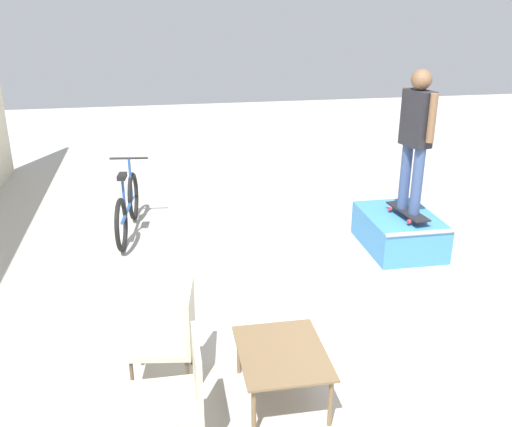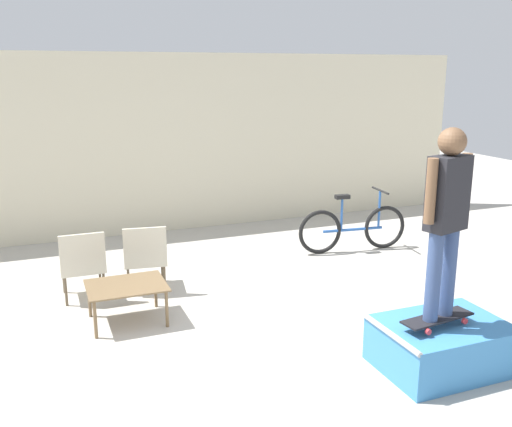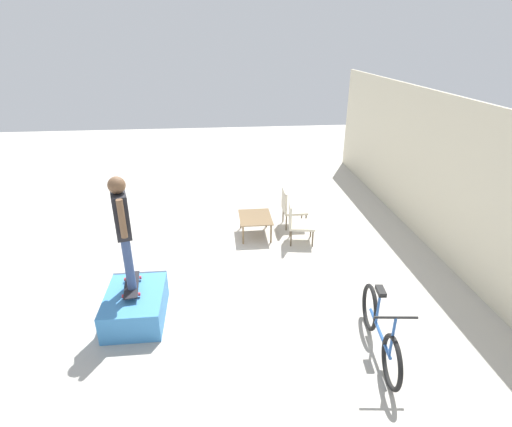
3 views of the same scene
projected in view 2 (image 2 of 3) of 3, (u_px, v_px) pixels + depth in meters
name	position (u px, v px, depth m)	size (l,w,h in m)	color
ground_plane	(255.00, 362.00, 5.45)	(24.00, 24.00, 0.00)	#B7B2A8
house_wall_back	(148.00, 145.00, 9.49)	(12.00, 0.06, 3.00)	beige
skate_ramp_box	(441.00, 345.00, 5.31)	(1.19, 0.85, 0.47)	#3D84C6
skateboard_on_ramp	(437.00, 318.00, 5.17)	(0.75, 0.32, 0.07)	black
person_skater	(447.00, 209.00, 4.92)	(0.55, 0.29, 1.71)	#384C7A
coffee_table	(126.00, 289.00, 6.24)	(0.85, 0.68, 0.44)	brown
patio_chair_left	(83.00, 263.00, 6.84)	(0.52, 0.52, 0.87)	brown
patio_chair_right	(145.00, 255.00, 7.11)	(0.59, 0.59, 0.87)	brown
bicycle	(353.00, 228.00, 8.73)	(1.75, 0.52, 0.95)	black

